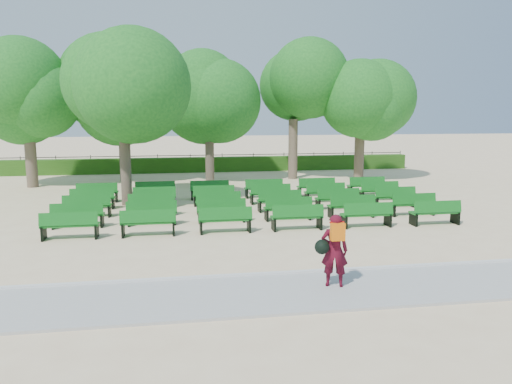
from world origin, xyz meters
TOP-DOWN VIEW (x-y plane):
  - ground at (0.00, 0.00)m, footprint 120.00×120.00m
  - paving at (0.00, -7.40)m, footprint 30.00×2.20m
  - curb at (0.00, -6.25)m, footprint 30.00×0.12m
  - hedge at (0.00, 14.00)m, footprint 26.00×0.70m
  - fence at (0.00, 14.40)m, footprint 26.00×0.10m
  - tree_line at (0.00, 10.00)m, footprint 21.80×6.80m
  - bench_array at (0.64, 1.13)m, footprint 1.66×0.58m
  - tree_among at (-3.94, 3.37)m, footprint 4.24×4.24m
  - person at (1.20, -7.25)m, footprint 0.77×0.52m

SIDE VIEW (x-z plane):
  - ground at x=0.00m, z-range 0.00..0.00m
  - fence at x=0.00m, z-range -0.51..0.51m
  - tree_line at x=0.00m, z-range -3.52..3.52m
  - paving at x=0.00m, z-range 0.00..0.06m
  - curb at x=0.00m, z-range 0.00..0.10m
  - bench_array at x=0.64m, z-range -0.43..0.60m
  - hedge at x=0.00m, z-range 0.00..0.90m
  - person at x=1.20m, z-range 0.09..1.64m
  - tree_among at x=-3.94m, z-range 1.11..7.19m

